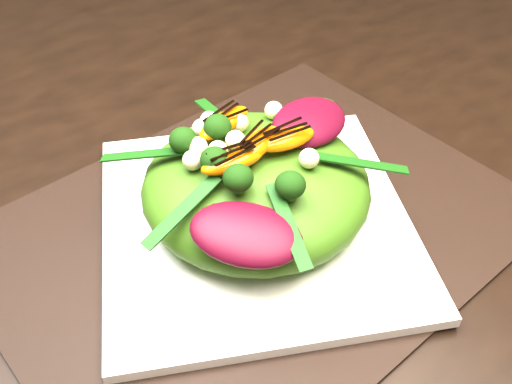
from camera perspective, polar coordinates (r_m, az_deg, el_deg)
dining_table at (r=0.66m, az=-20.03°, el=-1.04°), size 1.60×0.90×0.75m
placemat at (r=0.56m, az=-0.00°, el=-3.39°), size 0.51×0.41×0.00m
plate_base at (r=0.56m, az=0.00°, el=-2.87°), size 0.37×0.37×0.01m
salad_bowl at (r=0.55m, az=-0.00°, el=-1.83°), size 0.31×0.31×0.02m
lettuce_mound at (r=0.53m, az=0.00°, el=0.59°), size 0.23×0.23×0.07m
radicchio_leaf at (r=0.54m, az=5.13°, el=6.68°), size 0.10×0.08×0.02m
orange_segment at (r=0.50m, az=-1.54°, el=4.39°), size 0.06×0.03×0.01m
broccoli_floret at (r=0.49m, az=-7.13°, el=2.59°), size 0.04×0.04×0.03m
macadamia_nut at (r=0.49m, az=6.49°, el=2.43°), size 0.02×0.02×0.02m
balsamic_drizzle at (r=0.50m, az=-1.55°, el=5.11°), size 0.05×0.01×0.00m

